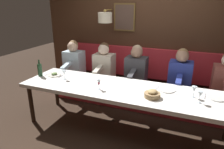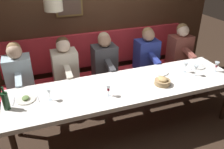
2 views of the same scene
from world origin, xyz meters
TOP-DOWN VIEW (x-y plane):
  - ground_plane at (0.00, 0.00)m, footprint 12.00×12.00m
  - dining_table at (0.00, 0.00)m, footprint 0.90×3.27m
  - banquette_bench at (0.89, 0.00)m, footprint 0.52×3.47m
  - back_wall_panel at (1.46, 0.01)m, footprint 0.59×4.67m
  - diner_near at (0.88, -0.77)m, footprint 0.60×0.40m
  - diner_middle at (0.88, 0.04)m, footprint 0.60×0.40m
  - diner_far at (0.88, 0.71)m, footprint 0.60×0.40m
  - diner_farthest at (0.88, 1.42)m, footprint 0.60×0.40m
  - place_setting_0 at (0.15, -1.30)m, footprint 0.24×0.32m
  - place_setting_1 at (0.17, -0.63)m, footprint 0.24×0.33m
  - place_setting_2 at (0.09, 1.34)m, footprint 0.24×0.32m
  - wine_glass_0 at (0.06, -1.00)m, footprint 0.07×0.07m
  - wine_glass_1 at (-0.16, 0.34)m, footprint 0.07×0.07m
  - wine_glass_2 at (-0.01, 1.06)m, footprint 0.07×0.07m
  - wine_glass_4 at (-0.08, -1.07)m, footprint 0.07×0.07m
  - wine_bottle at (-0.02, 1.55)m, footprint 0.08×0.08m
  - bread_bowl at (-0.15, -0.47)m, footprint 0.22×0.22m

SIDE VIEW (x-z plane):
  - ground_plane at x=0.00m, z-range 0.00..0.00m
  - banquette_bench at x=0.89m, z-range 0.00..0.45m
  - dining_table at x=0.00m, z-range 0.31..1.05m
  - place_setting_0 at x=0.15m, z-range 0.74..0.75m
  - place_setting_1 at x=0.17m, z-range 0.74..0.75m
  - place_setting_2 at x=0.09m, z-range 0.73..0.78m
  - bread_bowl at x=-0.15m, z-range 0.73..0.85m
  - diner_near at x=0.88m, z-range 0.42..1.21m
  - diner_middle at x=0.88m, z-range 0.42..1.21m
  - diner_far at x=0.88m, z-range 0.42..1.21m
  - diner_farthest at x=0.88m, z-range 0.42..1.21m
  - wine_glass_1 at x=-0.16m, z-range 0.77..0.94m
  - wine_bottle at x=-0.02m, z-range 0.71..1.01m
  - wine_glass_0 at x=0.06m, z-range 0.77..0.94m
  - wine_glass_2 at x=-0.01m, z-range 0.77..0.94m
  - wine_glass_4 at x=-0.08m, z-range 0.77..0.94m
  - back_wall_panel at x=1.46m, z-range -0.09..2.81m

